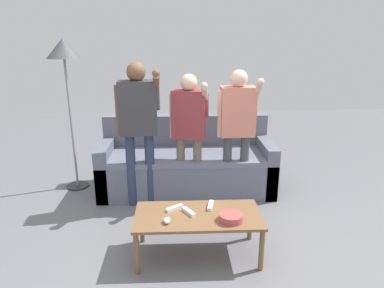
# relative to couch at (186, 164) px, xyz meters

# --- Properties ---
(ground_plane) EXTENTS (12.00, 12.00, 0.00)m
(ground_plane) POSITION_rel_couch_xyz_m (0.01, -1.44, -0.31)
(ground_plane) COLOR slate
(couch) EXTENTS (2.09, 0.83, 0.89)m
(couch) POSITION_rel_couch_xyz_m (0.00, 0.00, 0.00)
(couch) COLOR slate
(couch) RESTS_ON ground
(coffee_table) EXTENTS (1.09, 0.53, 0.40)m
(coffee_table) POSITION_rel_couch_xyz_m (0.06, -1.43, 0.04)
(coffee_table) COLOR brown
(coffee_table) RESTS_ON ground
(snack_bowl) EXTENTS (0.19, 0.19, 0.06)m
(snack_bowl) POSITION_rel_couch_xyz_m (0.32, -1.55, 0.12)
(snack_bowl) COLOR #B24C47
(snack_bowl) RESTS_ON coffee_table
(game_remote_nunchuk) EXTENTS (0.06, 0.09, 0.05)m
(game_remote_nunchuk) POSITION_rel_couch_xyz_m (-0.21, -1.56, 0.11)
(game_remote_nunchuk) COLOR white
(game_remote_nunchuk) RESTS_ON coffee_table
(floor_lamp) EXTENTS (0.39, 0.39, 1.83)m
(floor_lamp) POSITION_rel_couch_xyz_m (-1.40, 0.09, 1.30)
(floor_lamp) COLOR #2D2D33
(floor_lamp) RESTS_ON ground
(player_left) EXTENTS (0.49, 0.32, 1.60)m
(player_left) POSITION_rel_couch_xyz_m (-0.52, -0.43, 0.70)
(player_left) COLOR #2D3856
(player_left) RESTS_ON ground
(player_center) EXTENTS (0.43, 0.36, 1.47)m
(player_center) POSITION_rel_couch_xyz_m (0.02, -0.34, 0.61)
(player_center) COLOR #756656
(player_center) RESTS_ON ground
(player_right) EXTENTS (0.45, 0.31, 1.52)m
(player_right) POSITION_rel_couch_xyz_m (0.56, -0.37, 0.64)
(player_right) COLOR #47474C
(player_right) RESTS_ON ground
(game_remote_wand_near) EXTENTS (0.11, 0.15, 0.03)m
(game_remote_wand_near) POSITION_rel_couch_xyz_m (-0.02, -1.41, 0.11)
(game_remote_wand_near) COLOR white
(game_remote_wand_near) RESTS_ON coffee_table
(game_remote_wand_far) EXTENTS (0.16, 0.12, 0.03)m
(game_remote_wand_far) POSITION_rel_couch_xyz_m (-0.14, -1.33, 0.11)
(game_remote_wand_far) COLOR white
(game_remote_wand_far) RESTS_ON coffee_table
(game_remote_wand_spare) EXTENTS (0.07, 0.17, 0.03)m
(game_remote_wand_spare) POSITION_rel_couch_xyz_m (0.18, -1.30, 0.11)
(game_remote_wand_spare) COLOR white
(game_remote_wand_spare) RESTS_ON coffee_table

